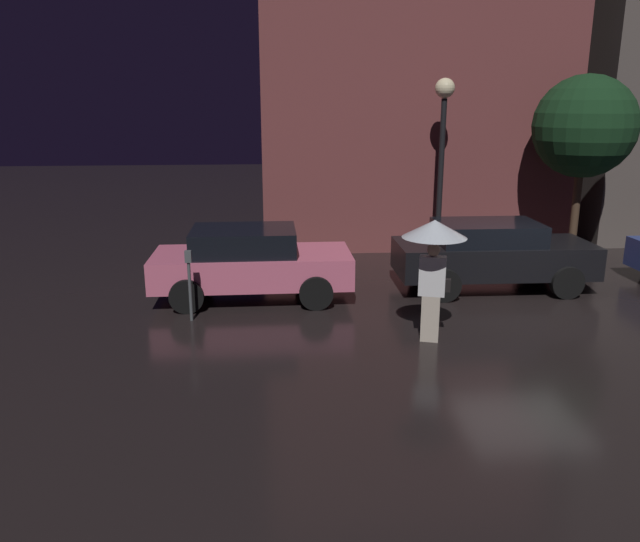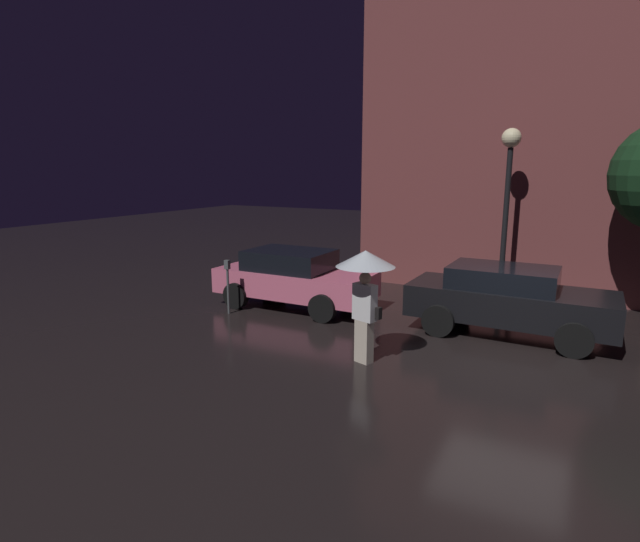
% 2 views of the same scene
% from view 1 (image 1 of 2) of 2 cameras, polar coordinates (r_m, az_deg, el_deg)
% --- Properties ---
extents(ground_plane, '(60.00, 60.00, 0.00)m').
position_cam_1_polar(ground_plane, '(13.07, 18.58, -3.38)').
color(ground_plane, black).
extents(building_facade_left, '(8.48, 3.00, 9.20)m').
position_cam_1_polar(building_facade_left, '(18.32, 8.55, 16.99)').
color(building_facade_left, brown).
rests_on(building_facade_left, ground).
extents(parked_car_pink, '(4.08, 1.98, 1.48)m').
position_cam_1_polar(parked_car_pink, '(13.03, -6.39, 0.86)').
color(parked_car_pink, '#DB6684').
rests_on(parked_car_pink, ground).
extents(parked_car_black, '(4.24, 1.89, 1.49)m').
position_cam_1_polar(parked_car_black, '(14.10, 15.43, 1.56)').
color(parked_car_black, black).
rests_on(parked_car_black, ground).
extents(pedestrian_with_umbrella, '(1.08, 1.08, 2.12)m').
position_cam_1_polar(pedestrian_with_umbrella, '(10.54, 10.37, 2.28)').
color(pedestrian_with_umbrella, beige).
rests_on(pedestrian_with_umbrella, ground).
extents(parking_meter, '(0.12, 0.10, 1.35)m').
position_cam_1_polar(parking_meter, '(11.80, -11.86, -0.64)').
color(parking_meter, '#4C5154').
rests_on(parking_meter, ground).
extents(street_lamp_near, '(0.48, 0.48, 4.55)m').
position_cam_1_polar(street_lamp_near, '(16.02, 11.18, 12.71)').
color(street_lamp_near, black).
rests_on(street_lamp_near, ground).
extents(street_tree, '(2.49, 2.49, 4.65)m').
position_cam_1_polar(street_tree, '(16.88, 23.02, 12.02)').
color(street_tree, '#473323').
rests_on(street_tree, ground).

